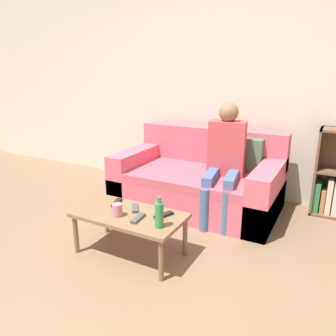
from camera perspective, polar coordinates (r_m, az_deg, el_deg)
name	(u,v)px	position (r m, az deg, el deg)	size (l,w,h in m)	color
ground_plane	(55,318)	(2.36, -19.03, -23.50)	(22.00, 22.00, 0.00)	#84664C
wall_back	(215,86)	(4.09, 8.17, 14.03)	(12.00, 0.06, 2.60)	beige
couch	(199,182)	(3.68, 5.35, -2.50)	(1.75, 0.98, 0.84)	#DB5B70
coffee_table	(129,218)	(2.73, -6.73, -8.65)	(0.90, 0.48, 0.36)	brown
person_adult	(225,154)	(3.37, 9.93, 2.50)	(0.43, 0.71, 1.18)	#476693
cup_near	(117,210)	(2.66, -8.83, -7.24)	(0.08, 0.08, 0.10)	pink
tv_remote_0	(164,215)	(2.64, -0.74, -8.22)	(0.11, 0.18, 0.02)	black
tv_remote_1	(117,203)	(2.91, -8.93, -5.98)	(0.10, 0.18, 0.02)	black
tv_remote_2	(138,218)	(2.60, -5.24, -8.71)	(0.06, 0.17, 0.02)	#47474C
tv_remote_3	(135,208)	(2.78, -5.79, -6.95)	(0.14, 0.17, 0.02)	#47474C
bottle	(159,214)	(2.44, -1.53, -8.09)	(0.07, 0.07, 0.24)	#33844C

